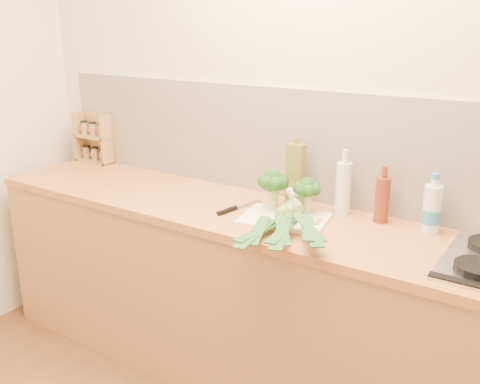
# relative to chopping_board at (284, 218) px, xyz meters

# --- Properties ---
(room_shell) EXTENTS (3.50, 3.50, 3.50)m
(room_shell) POSITION_rel_chopping_board_xyz_m (-0.04, 0.31, 0.26)
(room_shell) COLOR beige
(room_shell) RESTS_ON ground
(counter) EXTENTS (3.20, 0.62, 0.90)m
(counter) POSITION_rel_chopping_board_xyz_m (-0.04, 0.02, -0.46)
(counter) COLOR #A16C43
(counter) RESTS_ON ground
(chopping_board) EXTENTS (0.42, 0.34, 0.01)m
(chopping_board) POSITION_rel_chopping_board_xyz_m (0.00, 0.00, 0.00)
(chopping_board) COLOR white
(chopping_board) RESTS_ON counter
(broccoli_left) EXTENTS (0.14, 0.15, 0.19)m
(broccoli_left) POSITION_rel_chopping_board_xyz_m (-0.10, 0.07, 0.14)
(broccoli_left) COLOR #AEBB6D
(broccoli_left) RESTS_ON chopping_board
(broccoli_right) EXTENTS (0.12, 0.13, 0.17)m
(broccoli_right) POSITION_rel_chopping_board_xyz_m (0.06, 0.10, 0.12)
(broccoli_right) COLOR #AEBB6D
(broccoli_right) RESTS_ON chopping_board
(leek_front) EXTENTS (0.17, 0.71, 0.04)m
(leek_front) POSITION_rel_chopping_board_xyz_m (-0.02, -0.02, 0.03)
(leek_front) COLOR white
(leek_front) RESTS_ON chopping_board
(leek_mid) EXTENTS (0.30, 0.64, 0.04)m
(leek_mid) POSITION_rel_chopping_board_xyz_m (0.04, -0.04, 0.05)
(leek_mid) COLOR white
(leek_mid) RESTS_ON chopping_board
(leek_back) EXTENTS (0.44, 0.57, 0.04)m
(leek_back) POSITION_rel_chopping_board_xyz_m (0.08, -0.02, 0.06)
(leek_back) COLOR white
(leek_back) RESTS_ON chopping_board
(chefs_knife) EXTENTS (0.08, 0.30, 0.02)m
(chefs_knife) POSITION_rel_chopping_board_xyz_m (-0.26, -0.03, 0.00)
(chefs_knife) COLOR silver
(chefs_knife) RESTS_ON counter
(spice_rack) EXTENTS (0.26, 0.10, 0.31)m
(spice_rack) POSITION_rel_chopping_board_xyz_m (-1.49, 0.26, 0.13)
(spice_rack) COLOR #A07444
(spice_rack) RESTS_ON counter
(oil_tin) EXTENTS (0.08, 0.05, 0.33)m
(oil_tin) POSITION_rel_chopping_board_xyz_m (-0.07, 0.22, 0.14)
(oil_tin) COLOR olive
(oil_tin) RESTS_ON counter
(glass_bottle) EXTENTS (0.07, 0.07, 0.30)m
(glass_bottle) POSITION_rel_chopping_board_xyz_m (0.18, 0.22, 0.12)
(glass_bottle) COLOR silver
(glass_bottle) RESTS_ON counter
(amber_bottle) EXTENTS (0.06, 0.06, 0.25)m
(amber_bottle) POSITION_rel_chopping_board_xyz_m (0.36, 0.21, 0.10)
(amber_bottle) COLOR #622512
(amber_bottle) RESTS_ON counter
(water_bottle) EXTENTS (0.08, 0.08, 0.23)m
(water_bottle) POSITION_rel_chopping_board_xyz_m (0.58, 0.21, 0.09)
(water_bottle) COLOR silver
(water_bottle) RESTS_ON counter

